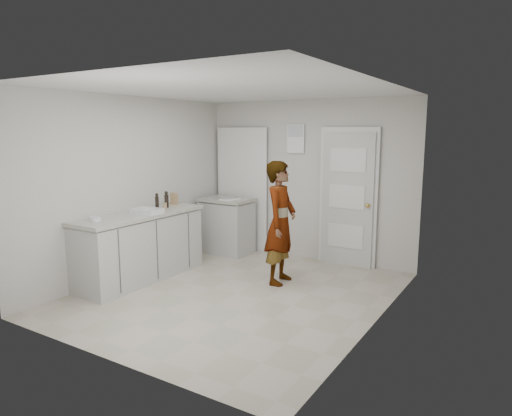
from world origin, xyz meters
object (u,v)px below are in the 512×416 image
Objects in this scene: oil_cruet_a at (166,200)px; baking_dish at (147,211)px; oil_cruet_b at (157,202)px; cake_mix_box at (174,199)px; person at (281,223)px; egg_bowl at (95,219)px; spice_jar at (165,205)px.

baking_dish is (0.11, -0.50, -0.08)m from oil_cruet_a.
oil_cruet_a is 0.52m from baking_dish.
oil_cruet_b is at bearing -82.16° from oil_cruet_a.
cake_mix_box is at bearing 106.25° from oil_cruet_a.
person is 11.81× the size of egg_bowl.
person is at bearing 18.91° from oil_cruet_b.
baking_dish is at bearing -80.18° from cake_mix_box.
person reaches higher than spice_jar.
person is 1.80m from baking_dish.
person is at bearing -0.49° from cake_mix_box.
oil_cruet_a is at bearing 97.84° from oil_cruet_b.
baking_dish is at bearing -73.83° from oil_cruet_b.
oil_cruet_b reaches higher than spice_jar.
oil_cruet_a is (-0.01, 0.05, 0.08)m from spice_jar.
baking_dish is (0.18, -0.74, -0.06)m from cake_mix_box.
oil_cruet_a is 1.23m from egg_bowl.
egg_bowl is (-0.16, -0.72, -0.00)m from baking_dish.
oil_cruet_a reaches higher than baking_dish.
person reaches higher than cake_mix_box.
cake_mix_box reaches higher than spice_jar.
egg_bowl is (-0.08, -1.00, -0.09)m from oil_cruet_b.
oil_cruet_b is 0.61× the size of baking_dish.
spice_jar is 0.19× the size of baking_dish.
spice_jar is at bearing -78.15° from cake_mix_box.
oil_cruet_b is (-1.67, -0.57, 0.22)m from person.
oil_cruet_a reaches higher than egg_bowl.
cake_mix_box is at bearing 102.20° from oil_cruet_b.
egg_bowl is (-1.74, -1.57, 0.13)m from person.
egg_bowl is at bearing -102.22° from baking_dish.
baking_dish is (0.08, -0.28, -0.08)m from oil_cruet_b.
spice_jar is at bearing -76.89° from oil_cruet_a.
cake_mix_box is 1.29× the size of egg_bowl.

